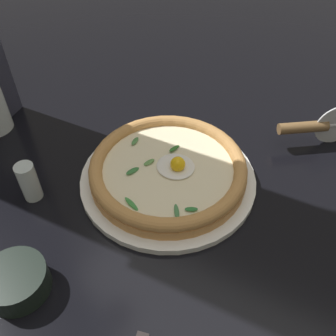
{
  "coord_description": "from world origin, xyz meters",
  "views": [
    {
      "loc": [
        0.23,
        -0.41,
        0.5
      ],
      "look_at": [
        0.01,
        0.01,
        0.03
      ],
      "focal_mm": 40.12,
      "sensor_mm": 36.0,
      "label": 1
    }
  ],
  "objects_px": {
    "side_bowl": "(16,281)",
    "pizza_cutter": "(315,126)",
    "pepper_shaker": "(29,182)",
    "pizza": "(168,169)"
  },
  "relations": [
    {
      "from": "pizza_cutter",
      "to": "side_bowl",
      "type": "bearing_deg",
      "value": -119.87
    },
    {
      "from": "side_bowl",
      "to": "pepper_shaker",
      "type": "distance_m",
      "value": 0.18
    },
    {
      "from": "pizza",
      "to": "pizza_cutter",
      "type": "height_order",
      "value": "pizza_cutter"
    },
    {
      "from": "pizza_cutter",
      "to": "pizza",
      "type": "bearing_deg",
      "value": -132.34
    },
    {
      "from": "pizza",
      "to": "side_bowl",
      "type": "height_order",
      "value": "pizza"
    },
    {
      "from": "pizza_cutter",
      "to": "pepper_shaker",
      "type": "distance_m",
      "value": 0.54
    },
    {
      "from": "pizza",
      "to": "pepper_shaker",
      "type": "height_order",
      "value": "pepper_shaker"
    },
    {
      "from": "side_bowl",
      "to": "pepper_shaker",
      "type": "height_order",
      "value": "pepper_shaker"
    },
    {
      "from": "pizza",
      "to": "pizza_cutter",
      "type": "xyz_separation_m",
      "value": [
        0.2,
        0.22,
        0.01
      ]
    },
    {
      "from": "side_bowl",
      "to": "pizza_cutter",
      "type": "relative_size",
      "value": 0.65
    }
  ]
}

